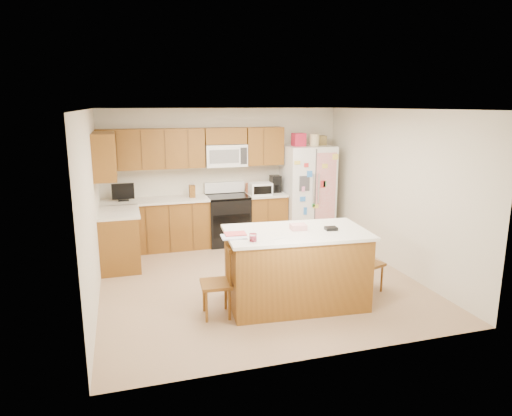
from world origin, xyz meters
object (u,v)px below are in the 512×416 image
object	(u,v)px
stove	(228,219)
windsor_chair_left	(218,283)
windsor_chair_right	(367,263)
windsor_chair_back	(276,257)
refrigerator	(307,191)
island	(296,267)

from	to	relation	value
stove	windsor_chair_left	xyz separation A→B (m)	(-0.80, -2.93, -0.05)
windsor_chair_right	stove	bearing A→B (deg)	115.92
windsor_chair_left	windsor_chair_back	size ratio (longest dim) A/B	0.99
refrigerator	windsor_chair_right	size ratio (longest dim) A/B	2.37
windsor_chair_left	windsor_chair_back	xyz separation A→B (m)	(1.00, 0.73, 0.00)
refrigerator	windsor_chair_back	bearing A→B (deg)	-122.67
windsor_chair_left	refrigerator	bearing A→B (deg)	50.37
stove	windsor_chair_left	bearing A→B (deg)	-105.33
island	windsor_chair_back	world-z (taller)	island
windsor_chair_left	windsor_chair_right	distance (m)	2.15
stove	windsor_chair_right	size ratio (longest dim) A/B	1.31
island	refrigerator	bearing A→B (deg)	64.61
island	windsor_chair_left	size ratio (longest dim) A/B	2.15
refrigerator	windsor_chair_left	size ratio (longest dim) A/B	2.27
refrigerator	windsor_chair_right	world-z (taller)	refrigerator
refrigerator	windsor_chair_back	world-z (taller)	refrigerator
windsor_chair_back	island	bearing A→B (deg)	-86.59
windsor_chair_left	windsor_chair_right	size ratio (longest dim) A/B	1.04
island	windsor_chair_right	xyz separation A→B (m)	(1.10, 0.10, -0.09)
windsor_chair_back	stove	bearing A→B (deg)	95.25
refrigerator	windsor_chair_back	distance (m)	2.58
windsor_chair_left	windsor_chair_back	bearing A→B (deg)	36.07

